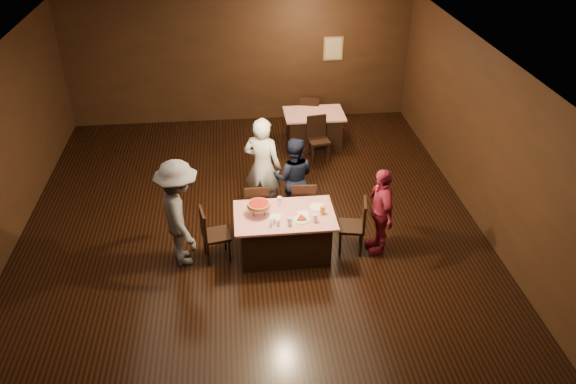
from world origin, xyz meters
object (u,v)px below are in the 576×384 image
(diner_red_shirt, at_px, (380,211))
(pizza_stand, at_px, (259,205))
(glass_front_right, at_px, (315,218))
(glass_back, at_px, (280,201))
(chair_end_right, at_px, (352,225))
(chair_far_left, at_px, (257,206))
(chair_end_left, at_px, (216,234))
(chair_back_far, at_px, (310,114))
(back_table, at_px, (314,129))
(chair_back_near, at_px, (319,140))
(plate_empty, at_px, (317,207))
(diner_navy_hoodie, at_px, (294,178))
(main_table, at_px, (285,234))
(chair_far_right, at_px, (303,203))
(glass_amber, at_px, (322,210))
(diner_grey_knit, at_px, (180,214))
(diner_white_jacket, at_px, (263,167))
(glass_front_left, at_px, (290,221))

(diner_red_shirt, height_order, pizza_stand, diner_red_shirt)
(diner_red_shirt, height_order, glass_front_right, diner_red_shirt)
(glass_back, bearing_deg, diner_red_shirt, -11.67)
(chair_end_right, bearing_deg, glass_front_right, -57.34)
(chair_far_left, height_order, chair_end_right, same)
(chair_end_left, distance_m, chair_back_far, 4.94)
(diner_red_shirt, distance_m, pizza_stand, 1.96)
(back_table, distance_m, pizza_stand, 4.11)
(chair_back_near, distance_m, plate_empty, 3.06)
(chair_back_far, xyz_separation_m, plate_empty, (-0.49, -4.30, 0.30))
(chair_back_near, relative_size, diner_navy_hoodie, 0.62)
(main_table, height_order, chair_far_right, chair_far_right)
(chair_back_far, height_order, glass_back, chair_back_far)
(chair_back_far, height_order, glass_amber, chair_back_far)
(chair_end_left, distance_m, diner_grey_knit, 0.68)
(main_table, height_order, chair_end_left, chair_end_left)
(chair_end_left, xyz_separation_m, glass_front_right, (1.55, -0.25, 0.37))
(glass_back, bearing_deg, glass_amber, -28.30)
(chair_end_right, distance_m, glass_front_right, 0.79)
(chair_far_left, height_order, glass_front_right, chair_far_left)
(chair_end_right, height_order, chair_back_far, same)
(back_table, distance_m, chair_end_left, 4.41)
(glass_front_right, bearing_deg, diner_red_shirt, 11.30)
(plate_empty, height_order, glass_front_right, glass_front_right)
(diner_white_jacket, bearing_deg, back_table, -93.91)
(diner_navy_hoodie, relative_size, diner_red_shirt, 1.01)
(back_table, height_order, chair_end_left, chair_end_left)
(main_table, height_order, plate_empty, plate_empty)
(back_table, height_order, plate_empty, plate_empty)
(diner_white_jacket, bearing_deg, main_table, 124.09)
(chair_far_right, xyz_separation_m, chair_end_right, (0.70, -0.75, 0.00))
(chair_back_near, relative_size, glass_amber, 6.79)
(chair_end_left, xyz_separation_m, pizza_stand, (0.70, 0.05, 0.48))
(chair_end_right, distance_m, diner_white_jacket, 1.93)
(chair_back_near, xyz_separation_m, chair_back_far, (0.00, 1.30, 0.00))
(glass_amber, bearing_deg, chair_end_left, 178.32)
(pizza_stand, relative_size, plate_empty, 1.52)
(chair_end_right, distance_m, diner_red_shirt, 0.53)
(chair_far_left, height_order, chair_end_left, same)
(glass_front_left, bearing_deg, pizza_stand, 142.13)
(chair_back_near, xyz_separation_m, glass_front_left, (-0.99, -3.45, 0.37))
(pizza_stand, height_order, glass_front_left, pizza_stand)
(chair_back_far, relative_size, pizza_stand, 2.50)
(chair_far_left, height_order, diner_red_shirt, diner_red_shirt)
(diner_red_shirt, distance_m, glass_front_right, 1.12)
(pizza_stand, xyz_separation_m, glass_front_right, (0.85, -0.30, -0.11))
(chair_end_left, height_order, glass_front_right, chair_end_left)
(plate_empty, bearing_deg, glass_front_right, -104.04)
(back_table, xyz_separation_m, glass_front_left, (-0.99, -4.15, 0.46))
(chair_far_right, xyz_separation_m, plate_empty, (0.15, -0.60, 0.30))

